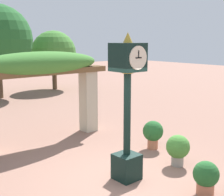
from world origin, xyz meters
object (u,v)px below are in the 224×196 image
at_px(potted_plant_near_left, 206,176).
at_px(potted_plant_near_right, 178,148).
at_px(potted_plant_far_left, 153,133).
at_px(pedestal_clock, 127,104).

bearing_deg(potted_plant_near_left, potted_plant_near_right, 59.31).
distance_m(potted_plant_near_left, potted_plant_far_left, 2.76).
distance_m(pedestal_clock, potted_plant_far_left, 2.48).
height_order(potted_plant_near_left, potted_plant_near_right, potted_plant_near_right).
xyz_separation_m(pedestal_clock, potted_plant_near_left, (0.72, -1.54, -1.35)).
bearing_deg(pedestal_clock, potted_plant_near_right, -10.49).
height_order(pedestal_clock, potted_plant_far_left, pedestal_clock).
bearing_deg(potted_plant_near_right, potted_plant_far_left, 69.80).
height_order(potted_plant_near_left, potted_plant_far_left, potted_plant_far_left).
bearing_deg(potted_plant_far_left, potted_plant_near_left, -115.79).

